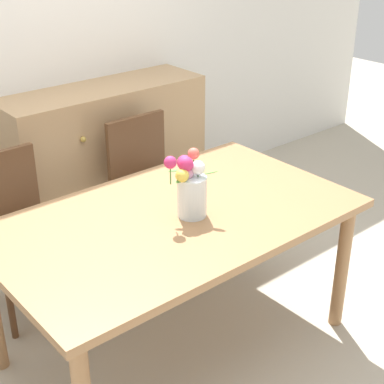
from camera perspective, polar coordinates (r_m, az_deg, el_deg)
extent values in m
plane|color=#B7AD99|center=(3.19, -1.51, -14.40)|extent=(12.00, 12.00, 0.00)
cube|color=silver|center=(3.87, -17.24, 15.06)|extent=(7.00, 0.10, 2.80)
cube|color=#9E7047|center=(2.76, -1.69, -2.56)|extent=(1.71, 1.02, 0.04)
cylinder|color=#9E7047|center=(3.20, 14.35, -7.05)|extent=(0.07, 0.07, 0.73)
cylinder|color=#9E7047|center=(3.68, 3.71, -1.59)|extent=(0.07, 0.07, 0.73)
cube|color=brown|center=(3.30, -16.25, -4.34)|extent=(0.42, 0.42, 0.04)
cylinder|color=brown|center=(3.34, -11.61, -8.13)|extent=(0.04, 0.04, 0.44)
cylinder|color=brown|center=(3.23, -17.25, -10.26)|extent=(0.04, 0.04, 0.44)
cylinder|color=brown|center=(3.62, -14.42, -5.56)|extent=(0.04, 0.04, 0.44)
cube|color=brown|center=(3.35, -18.12, 0.35)|extent=(0.42, 0.04, 0.42)
cube|color=brown|center=(3.68, -3.57, 0.10)|extent=(0.42, 0.42, 0.04)
cylinder|color=brown|center=(3.76, 0.38, -3.31)|extent=(0.04, 0.04, 0.44)
cylinder|color=brown|center=(3.57, -4.05, -5.13)|extent=(0.04, 0.04, 0.44)
cylinder|color=brown|center=(4.01, -2.95, -1.36)|extent=(0.04, 0.04, 0.44)
cylinder|color=brown|center=(3.83, -7.24, -2.95)|extent=(0.04, 0.04, 0.44)
cube|color=brown|center=(3.73, -5.43, 4.24)|extent=(0.42, 0.04, 0.42)
cube|color=tan|center=(4.09, -8.24, 3.31)|extent=(1.40, 0.44, 1.00)
sphere|color=#B7933D|center=(3.66, -10.51, 5.05)|extent=(0.04, 0.04, 0.04)
sphere|color=#B7933D|center=(3.97, -2.98, 7.13)|extent=(0.04, 0.04, 0.04)
sphere|color=#B7933D|center=(3.82, -10.02, -0.55)|extent=(0.04, 0.04, 0.04)
sphere|color=#B7933D|center=(4.11, -2.85, 1.86)|extent=(0.04, 0.04, 0.04)
cylinder|color=silver|center=(2.70, 0.00, -0.42)|extent=(0.14, 0.14, 0.20)
sphere|color=#EFD14C|center=(2.61, -0.94, 1.61)|extent=(0.06, 0.06, 0.06)
cylinder|color=#478438|center=(2.62, -0.94, 1.25)|extent=(0.01, 0.01, 0.04)
sphere|color=#D12D66|center=(2.62, -0.60, 2.72)|extent=(0.07, 0.07, 0.07)
cylinder|color=#478438|center=(2.64, -0.59, 1.95)|extent=(0.01, 0.01, 0.08)
sphere|color=#D12D66|center=(2.75, -0.74, 2.88)|extent=(0.07, 0.07, 0.07)
cylinder|color=#478438|center=(2.75, -0.74, 2.54)|extent=(0.01, 0.01, 0.04)
sphere|color=#D12D66|center=(2.57, -2.13, 2.89)|extent=(0.06, 0.06, 0.06)
cylinder|color=#478438|center=(2.59, -2.11, 1.82)|extent=(0.01, 0.01, 0.11)
sphere|color=#E55B4C|center=(2.68, 0.16, 3.75)|extent=(0.05, 0.05, 0.05)
cylinder|color=#478438|center=(2.70, 0.15, 2.76)|extent=(0.01, 0.01, 0.10)
sphere|color=#EA9EBC|center=(2.66, -0.53, 1.91)|extent=(0.07, 0.07, 0.07)
cylinder|color=#478438|center=(2.66, -0.53, 1.61)|extent=(0.01, 0.01, 0.03)
sphere|color=white|center=(2.65, 0.59, 2.37)|extent=(0.07, 0.07, 0.07)
cylinder|color=#478438|center=(2.66, 0.59, 1.85)|extent=(0.01, 0.01, 0.05)
ellipsoid|color=#478438|center=(2.64, -1.52, 2.12)|extent=(0.07, 0.06, 0.01)
ellipsoid|color=#478438|center=(2.62, -1.03, 1.23)|extent=(0.07, 0.03, 0.03)
ellipsoid|color=#478438|center=(2.64, 1.85, 1.88)|extent=(0.06, 0.07, 0.03)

